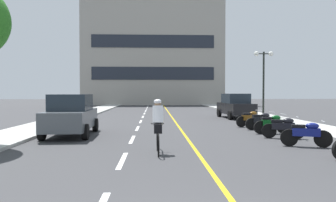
% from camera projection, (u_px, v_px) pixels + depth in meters
% --- Properties ---
extents(ground_plane, '(140.00, 140.00, 0.00)m').
position_uv_depth(ground_plane, '(169.00, 118.00, 24.01)').
color(ground_plane, '#38383A').
extents(curb_left, '(2.40, 72.00, 0.12)m').
position_uv_depth(curb_left, '(81.00, 115.00, 26.69)').
color(curb_left, '#A8A8A3').
rests_on(curb_left, ground).
extents(curb_right, '(2.40, 72.00, 0.12)m').
position_uv_depth(curb_right, '(252.00, 114.00, 27.31)').
color(curb_right, '#A8A8A3').
rests_on(curb_right, ground).
extents(lane_dash_1, '(0.14, 2.20, 0.01)m').
position_uv_depth(lane_dash_1, '(122.00, 160.00, 8.94)').
color(lane_dash_1, silver).
rests_on(lane_dash_1, ground).
extents(lane_dash_2, '(0.14, 2.20, 0.01)m').
position_uv_depth(lane_dash_2, '(132.00, 139.00, 12.93)').
color(lane_dash_2, silver).
rests_on(lane_dash_2, ground).
extents(lane_dash_3, '(0.14, 2.20, 0.01)m').
position_uv_depth(lane_dash_3, '(137.00, 128.00, 16.93)').
color(lane_dash_3, silver).
rests_on(lane_dash_3, ground).
extents(lane_dash_4, '(0.14, 2.20, 0.01)m').
position_uv_depth(lane_dash_4, '(141.00, 121.00, 20.92)').
color(lane_dash_4, silver).
rests_on(lane_dash_4, ground).
extents(lane_dash_5, '(0.14, 2.20, 0.01)m').
position_uv_depth(lane_dash_5, '(143.00, 117.00, 24.92)').
color(lane_dash_5, silver).
rests_on(lane_dash_5, ground).
extents(lane_dash_6, '(0.14, 2.20, 0.01)m').
position_uv_depth(lane_dash_6, '(144.00, 113.00, 28.91)').
color(lane_dash_6, silver).
rests_on(lane_dash_6, ground).
extents(lane_dash_7, '(0.14, 2.20, 0.01)m').
position_uv_depth(lane_dash_7, '(146.00, 111.00, 32.91)').
color(lane_dash_7, silver).
rests_on(lane_dash_7, ground).
extents(lane_dash_8, '(0.14, 2.20, 0.01)m').
position_uv_depth(lane_dash_8, '(147.00, 109.00, 36.90)').
color(lane_dash_8, silver).
rests_on(lane_dash_8, ground).
extents(lane_dash_9, '(0.14, 2.20, 0.01)m').
position_uv_depth(lane_dash_9, '(147.00, 107.00, 40.90)').
color(lane_dash_9, silver).
rests_on(lane_dash_9, ground).
extents(lane_dash_10, '(0.14, 2.20, 0.01)m').
position_uv_depth(lane_dash_10, '(148.00, 106.00, 44.89)').
color(lane_dash_10, silver).
rests_on(lane_dash_10, ground).
extents(lane_dash_11, '(0.14, 2.20, 0.01)m').
position_uv_depth(lane_dash_11, '(148.00, 105.00, 48.89)').
color(lane_dash_11, silver).
rests_on(lane_dash_11, ground).
extents(centre_line_yellow, '(0.12, 66.00, 0.01)m').
position_uv_depth(centre_line_yellow, '(170.00, 115.00, 27.01)').
color(centre_line_yellow, gold).
rests_on(centre_line_yellow, ground).
extents(office_building, '(21.75, 7.77, 15.91)m').
position_uv_depth(office_building, '(153.00, 55.00, 51.53)').
color(office_building, '#9E998E').
rests_on(office_building, ground).
extents(street_lamp_mid, '(1.46, 0.36, 4.87)m').
position_uv_depth(street_lamp_mid, '(264.00, 68.00, 24.02)').
color(street_lamp_mid, black).
rests_on(street_lamp_mid, curb_right).
extents(parked_car_near, '(2.06, 4.27, 1.82)m').
position_uv_depth(parked_car_near, '(71.00, 115.00, 14.09)').
color(parked_car_near, black).
rests_on(parked_car_near, ground).
extents(parked_car_mid, '(2.17, 4.31, 1.82)m').
position_uv_depth(parked_car_mid, '(235.00, 106.00, 23.69)').
color(parked_car_mid, black).
rests_on(parked_car_mid, ground).
extents(motorcycle_3, '(1.65, 0.78, 0.92)m').
position_uv_depth(motorcycle_3, '(306.00, 133.00, 11.14)').
color(motorcycle_3, black).
rests_on(motorcycle_3, ground).
extents(motorcycle_4, '(1.66, 0.74, 0.92)m').
position_uv_depth(motorcycle_4, '(283.00, 127.00, 13.17)').
color(motorcycle_4, black).
rests_on(motorcycle_4, ground).
extents(motorcycle_5, '(1.70, 0.60, 0.92)m').
position_uv_depth(motorcycle_5, '(272.00, 124.00, 14.69)').
color(motorcycle_5, black).
rests_on(motorcycle_5, ground).
extents(motorcycle_6, '(1.70, 0.60, 0.92)m').
position_uv_depth(motorcycle_6, '(262.00, 121.00, 16.27)').
color(motorcycle_6, black).
rests_on(motorcycle_6, ground).
extents(motorcycle_7, '(1.66, 0.72, 0.92)m').
position_uv_depth(motorcycle_7, '(250.00, 118.00, 17.68)').
color(motorcycle_7, black).
rests_on(motorcycle_7, ground).
extents(cyclist_rider, '(0.42, 1.77, 1.71)m').
position_uv_depth(cyclist_rider, '(158.00, 125.00, 9.97)').
color(cyclist_rider, black).
rests_on(cyclist_rider, ground).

